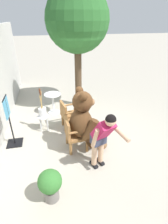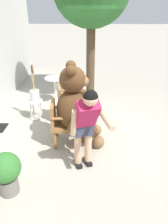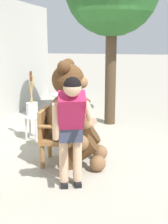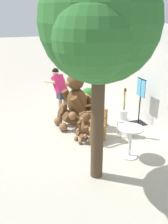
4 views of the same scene
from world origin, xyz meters
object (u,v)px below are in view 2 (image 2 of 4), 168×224
at_px(wooden_chair_left, 62,122).
at_px(teddy_bear_small, 79,105).
at_px(round_side_table, 55,87).
at_px(potted_plant, 6,171).
at_px(person_visitor, 86,122).
at_px(teddy_bear_large, 76,106).
at_px(white_stool, 36,105).
at_px(wooden_chair_right, 67,102).
at_px(brush_bucket, 35,94).

height_order(wooden_chair_left, teddy_bear_small, wooden_chair_left).
relative_size(teddy_bear_small, round_side_table, 1.08).
relative_size(wooden_chair_left, teddy_bear_small, 1.11).
height_order(teddy_bear_small, potted_plant, teddy_bear_small).
bearing_deg(person_visitor, teddy_bear_large, 13.58).
distance_m(person_visitor, white_stool, 2.27).
relative_size(wooden_chair_right, teddy_bear_small, 1.11).
relative_size(wooden_chair_right, round_side_table, 1.19).
bearing_deg(brush_bucket, teddy_bear_large, -134.61).
bearing_deg(teddy_bear_large, wooden_chair_right, 15.86).
bearing_deg(teddy_bear_large, person_visitor, -166.42).
relative_size(wooden_chair_left, round_side_table, 1.19).
distance_m(white_stool, potted_plant, 2.38).
bearing_deg(person_visitor, potted_plant, 115.79).
height_order(person_visitor, potted_plant, person_visitor).
bearing_deg(white_stool, brush_bucket, 19.51).
bearing_deg(person_visitor, brush_bucket, 33.73).
bearing_deg(teddy_bear_large, potted_plant, 146.03).
relative_size(wooden_chair_left, person_visitor, 0.57).
distance_m(brush_bucket, potted_plant, 2.39).
distance_m(wooden_chair_right, white_stool, 0.77).
xyz_separation_m(person_visitor, potted_plant, (-0.54, 1.12, -0.50)).
height_order(wooden_chair_right, teddy_bear_small, wooden_chair_right).
distance_m(teddy_bear_large, teddy_bear_small, 1.04).
xyz_separation_m(teddy_bear_small, round_side_table, (1.05, 0.70, 0.07)).
relative_size(wooden_chair_right, teddy_bear_large, 0.53).
distance_m(teddy_bear_large, potted_plant, 1.69).
bearing_deg(potted_plant, teddy_bear_large, -33.97).
xyz_separation_m(teddy_bear_large, white_stool, (1.01, 1.03, -0.44)).
bearing_deg(wooden_chair_right, white_stool, 84.67).
relative_size(teddy_bear_small, white_stool, 1.69).
distance_m(teddy_bear_large, person_visitor, 0.85).
bearing_deg(wooden_chair_left, teddy_bear_small, -16.22).
bearing_deg(person_visitor, teddy_bear_small, 5.89).
bearing_deg(round_side_table, teddy_bear_large, -161.06).
height_order(wooden_chair_left, white_stool, wooden_chair_left).
bearing_deg(white_stool, person_visitor, -146.27).
bearing_deg(white_stool, teddy_bear_small, -92.78).
bearing_deg(teddy_bear_small, teddy_bear_large, 179.13).
height_order(wooden_chair_right, teddy_bear_large, teddy_bear_large).
xyz_separation_m(wooden_chair_left, person_visitor, (-0.81, -0.47, 0.44)).
bearing_deg(brush_bucket, teddy_bear_small, -92.84).
xyz_separation_m(wooden_chair_right, teddy_bear_large, (-0.94, -0.27, 0.33)).
height_order(person_visitor, white_stool, person_visitor).
xyz_separation_m(wooden_chair_left, potted_plant, (-1.35, 0.65, -0.07)).
height_order(teddy_bear_large, potted_plant, teddy_bear_large).
height_order(white_stool, brush_bucket, brush_bucket).
distance_m(round_side_table, potted_plant, 3.38).
xyz_separation_m(teddy_bear_large, teddy_bear_small, (0.96, -0.01, -0.41)).
distance_m(wooden_chair_left, wooden_chair_right, 0.95).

